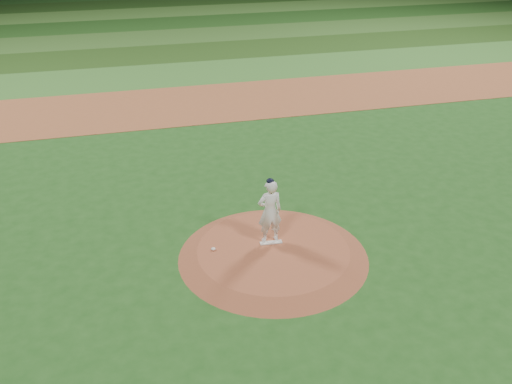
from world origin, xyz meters
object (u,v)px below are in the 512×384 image
pitchers_mound (273,253)px  pitcher_on_mound (270,211)px  pitching_rubber (271,243)px  rosin_bag (213,249)px

pitchers_mound → pitcher_on_mound: (0.02, 0.47, 1.13)m
pitchers_mound → pitcher_on_mound: pitcher_on_mound is taller
pitching_rubber → pitchers_mound: bearing=-90.9°
pitching_rubber → rosin_bag: size_ratio=4.94×
pitching_rubber → rosin_bag: (-1.71, 0.06, 0.02)m
pitchers_mound → pitching_rubber: bearing=85.3°
rosin_bag → pitching_rubber: bearing=-2.0°
pitchers_mound → rosin_bag: bearing=166.8°
pitching_rubber → rosin_bag: bearing=-178.3°
pitchers_mound → rosin_bag: rosin_bag is taller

